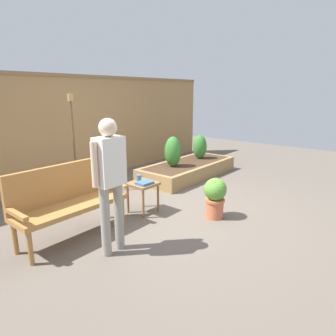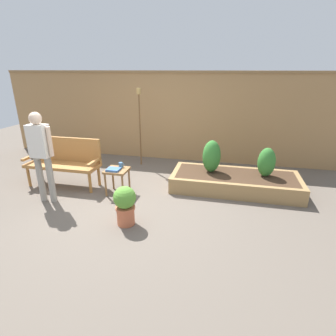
% 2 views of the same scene
% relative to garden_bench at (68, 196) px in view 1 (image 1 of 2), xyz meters
% --- Properties ---
extents(ground_plane, '(14.00, 14.00, 0.00)m').
position_rel_garden_bench_xyz_m(ground_plane, '(1.47, -0.52, -0.54)').
color(ground_plane, '#60564C').
extents(fence_back, '(8.40, 0.14, 2.16)m').
position_rel_garden_bench_xyz_m(fence_back, '(1.47, 2.08, 0.55)').
color(fence_back, '#A37A4C').
rests_on(fence_back, ground_plane).
extents(garden_bench, '(1.44, 0.48, 0.94)m').
position_rel_garden_bench_xyz_m(garden_bench, '(0.00, 0.00, 0.00)').
color(garden_bench, '#A87038').
rests_on(garden_bench, ground_plane).
extents(side_table, '(0.40, 0.40, 0.48)m').
position_rel_garden_bench_xyz_m(side_table, '(1.17, -0.18, -0.15)').
color(side_table, olive).
rests_on(side_table, ground_plane).
extents(cup_on_table, '(0.11, 0.08, 0.09)m').
position_rel_garden_bench_xyz_m(cup_on_table, '(1.21, -0.07, -0.02)').
color(cup_on_table, teal).
rests_on(cup_on_table, side_table).
extents(book_on_table, '(0.24, 0.19, 0.04)m').
position_rel_garden_bench_xyz_m(book_on_table, '(1.14, -0.25, -0.05)').
color(book_on_table, '#38609E').
rests_on(book_on_table, side_table).
extents(potted_boxwood, '(0.33, 0.33, 0.61)m').
position_rel_garden_bench_xyz_m(potted_boxwood, '(1.70, -1.15, -0.21)').
color(potted_boxwood, '#C66642').
rests_on(potted_boxwood, ground_plane).
extents(raised_planter_bed, '(2.40, 1.00, 0.30)m').
position_rel_garden_bench_xyz_m(raised_planter_bed, '(3.30, 0.49, -0.39)').
color(raised_planter_bed, '#997547').
rests_on(raised_planter_bed, ground_plane).
extents(shrub_near_bench, '(0.34, 0.34, 0.63)m').
position_rel_garden_bench_xyz_m(shrub_near_bench, '(2.82, 0.55, 0.07)').
color(shrub_near_bench, brown).
rests_on(shrub_near_bench, raised_planter_bed).
extents(shrub_far_corner, '(0.32, 0.32, 0.55)m').
position_rel_garden_bench_xyz_m(shrub_far_corner, '(3.84, 0.55, 0.03)').
color(shrub_far_corner, brown).
rests_on(shrub_far_corner, raised_planter_bed).
extents(tiki_torch, '(0.10, 0.10, 1.80)m').
position_rel_garden_bench_xyz_m(tiki_torch, '(1.09, 1.45, 0.68)').
color(tiki_torch, brown).
rests_on(tiki_torch, ground_plane).
extents(person_by_bench, '(0.47, 0.20, 1.56)m').
position_rel_garden_bench_xyz_m(person_by_bench, '(0.10, -0.74, 0.39)').
color(person_by_bench, gray).
rests_on(person_by_bench, ground_plane).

